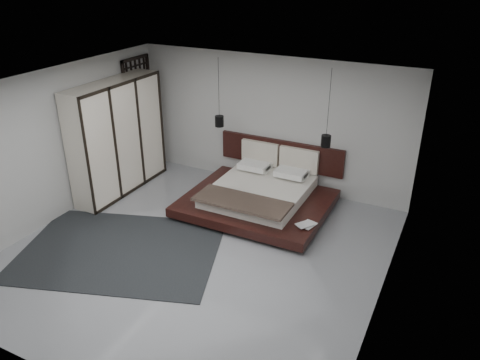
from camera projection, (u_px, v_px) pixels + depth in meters
The scene contains 14 objects.
floor at pixel (198, 251), 7.96m from camera, with size 6.00×6.00×0.00m, color gray.
ceiling at pixel (190, 89), 6.76m from camera, with size 6.00×6.00×0.00m, color white.
wall_back at pixel (270, 123), 9.78m from camera, with size 6.00×6.00×0.00m, color #B0B0AD.
wall_front at pixel (45, 284), 4.93m from camera, with size 6.00×6.00×0.00m, color #B0B0AD.
wall_left at pixel (55, 146), 8.57m from camera, with size 6.00×6.00×0.00m, color #B0B0AD.
wall_right at pixel (389, 220), 6.15m from camera, with size 6.00×6.00×0.00m, color #B0B0AD.
lattice_screen at pixel (140, 115), 10.57m from camera, with size 0.05×0.90×2.60m, color black.
bed at pixel (260, 194), 9.26m from camera, with size 2.74×2.38×1.07m.
book_lower at pixel (303, 223), 8.29m from camera, with size 0.23×0.31×0.03m, color #99724C.
book_upper at pixel (301, 222), 8.26m from camera, with size 0.21×0.28×0.02m, color #99724C.
pendant_left at pixel (219, 121), 9.54m from camera, with size 0.18×0.18×1.41m.
pendant_right at pixel (326, 141), 8.65m from camera, with size 0.18×0.18×1.46m.
wardrobe at pixel (117, 137), 9.63m from camera, with size 0.57×2.40×2.35m.
rug at pixel (120, 250), 7.98m from camera, with size 3.30×2.36×0.01m, color black.
Camera 1 is at (3.62, -5.64, 4.51)m, focal length 35.00 mm.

